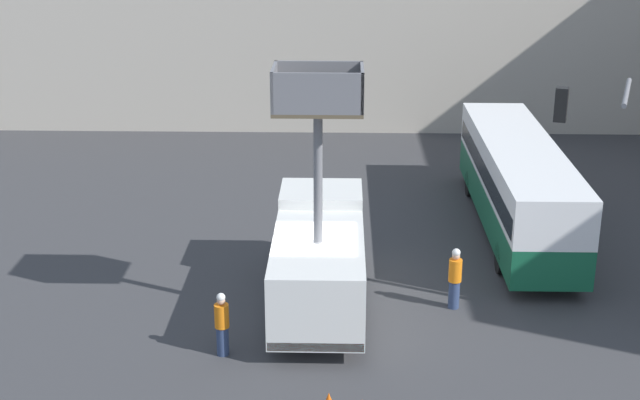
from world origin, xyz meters
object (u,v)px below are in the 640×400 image
road_worker_directing (455,278)px  utility_truck (319,254)px  road_worker_near_truck (222,324)px  city_bus (517,180)px  traffic_light_pole (639,170)px

road_worker_directing → utility_truck: bearing=-73.1°
road_worker_near_truck → city_bus: bearing=172.2°
city_bus → road_worker_directing: size_ratio=6.40×
traffic_light_pole → city_bus: bearing=102.0°
utility_truck → traffic_light_pole: utility_truck is taller
road_worker_near_truck → road_worker_directing: bearing=152.1°
city_bus → road_worker_directing: bearing=157.9°
utility_truck → road_worker_directing: (3.90, -0.08, -0.69)m
city_bus → traffic_light_pole: 8.06m
road_worker_near_truck → road_worker_directing: (6.35, 2.89, 0.05)m
traffic_light_pole → road_worker_near_truck: 11.53m
utility_truck → road_worker_directing: size_ratio=3.92×
traffic_light_pole → road_worker_directing: bearing=164.4°
city_bus → road_worker_near_truck: bearing=137.3°
city_bus → road_worker_near_truck: (-9.20, -9.06, -1.00)m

